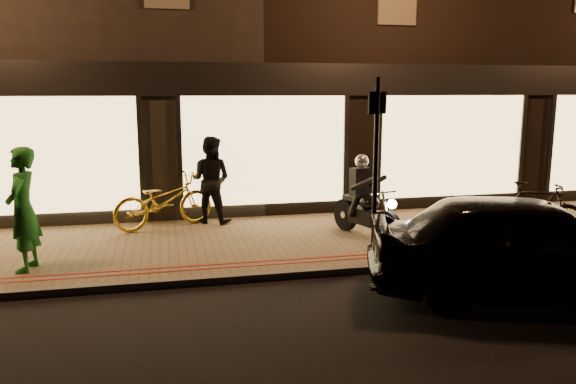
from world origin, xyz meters
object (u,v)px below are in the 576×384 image
(bicycle_gold, at_px, (164,201))
(person_green, at_px, (23,209))
(motorcycle, at_px, (365,205))
(sign_post, at_px, (376,161))
(parked_car, at_px, (529,246))

(bicycle_gold, bearing_deg, person_green, 114.83)
(motorcycle, relative_size, bicycle_gold, 0.88)
(bicycle_gold, bearing_deg, motorcycle, -135.79)
(sign_post, height_order, bicycle_gold, sign_post)
(person_green, bearing_deg, sign_post, 88.99)
(parked_car, bearing_deg, bicycle_gold, 63.57)
(motorcycle, height_order, sign_post, sign_post)
(motorcycle, xyz_separation_m, parked_car, (1.22, -3.29, 0.02))
(motorcycle, relative_size, parked_car, 0.42)
(bicycle_gold, distance_m, parked_car, 6.98)
(motorcycle, height_order, bicycle_gold, motorcycle)
(sign_post, distance_m, person_green, 5.59)
(bicycle_gold, relative_size, person_green, 1.10)
(motorcycle, xyz_separation_m, person_green, (-5.90, -0.78, 0.36))
(parked_car, bearing_deg, sign_post, 61.14)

